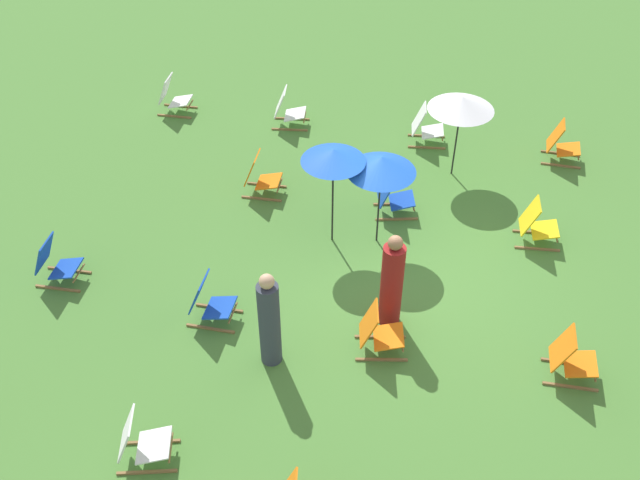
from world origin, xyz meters
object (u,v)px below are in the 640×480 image
(umbrella_0, at_px, (333,156))
(deckchair_12, at_px, (571,358))
(deckchair_4, at_px, (561,144))
(deckchair_14, at_px, (173,97))
(deckchair_8, at_px, (209,302))
(deckchair_2, at_px, (394,196))
(deckchair_13, at_px, (537,225))
(deckchair_9, at_px, (140,441))
(deckchair_3, at_px, (56,263))
(person_0, at_px, (392,283))
(person_1, at_px, (269,322))
(deckchair_11, at_px, (288,110))
(deckchair_0, at_px, (260,176))
(deckchair_7, at_px, (425,127))
(umbrella_1, at_px, (462,103))
(umbrella_2, at_px, (382,164))
(deckchair_5, at_px, (378,332))

(umbrella_0, bearing_deg, deckchair_12, -119.34)
(deckchair_4, bearing_deg, deckchair_14, 89.97)
(deckchair_14, bearing_deg, deckchair_8, -156.30)
(deckchair_2, bearing_deg, deckchair_12, -151.22)
(deckchair_4, xyz_separation_m, deckchair_13, (-2.64, 0.48, 0.00))
(umbrella_0, bearing_deg, deckchair_14, 50.91)
(deckchair_9, height_order, deckchair_13, same)
(deckchair_3, distance_m, person_0, 5.37)
(deckchair_4, height_order, person_1, person_1)
(deckchair_11, bearing_deg, deckchair_0, 174.34)
(deckchair_7, xyz_separation_m, umbrella_1, (-0.98, -0.65, 1.18))
(deckchair_3, height_order, deckchair_9, same)
(deckchair_14, relative_size, umbrella_1, 0.49)
(deckchair_14, bearing_deg, umbrella_2, -126.05)
(deckchair_7, relative_size, deckchair_13, 1.00)
(deckchair_13, height_order, deckchair_14, same)
(deckchair_7, xyz_separation_m, umbrella_0, (-3.41, 1.21, 1.38))
(deckchair_7, bearing_deg, deckchair_5, 171.97)
(deckchair_7, bearing_deg, deckchair_0, 122.91)
(deckchair_9, xyz_separation_m, person_0, (3.07, -2.69, 0.42))
(deckchair_11, xyz_separation_m, umbrella_2, (-3.31, -2.44, 1.22))
(deckchair_0, xyz_separation_m, deckchair_12, (-3.20, -5.43, 0.00))
(person_0, bearing_deg, deckchair_4, -42.41)
(deckchair_14, relative_size, person_0, 0.50)
(deckchair_9, height_order, deckchair_14, same)
(deckchair_11, height_order, person_0, person_0)
(deckchair_0, bearing_deg, deckchair_7, -52.59)
(deckchair_5, xyz_separation_m, deckchair_8, (0.05, 2.58, 0.00))
(umbrella_2, relative_size, person_0, 1.04)
(deckchair_0, height_order, person_1, person_1)
(deckchair_9, relative_size, umbrella_0, 0.46)
(deckchair_4, xyz_separation_m, umbrella_2, (-3.21, 3.12, 1.22))
(deckchair_7, relative_size, deckchair_14, 1.00)
(deckchair_0, height_order, umbrella_1, umbrella_1)
(deckchair_9, height_order, person_0, person_0)
(deckchair_8, relative_size, deckchair_12, 1.00)
(deckchair_8, bearing_deg, deckchair_0, 1.99)
(deckchair_2, height_order, deckchair_8, same)
(deckchair_4, bearing_deg, deckchair_8, 137.03)
(umbrella_2, bearing_deg, deckchair_12, -126.78)
(deckchair_2, xyz_separation_m, umbrella_1, (1.45, -0.94, 1.18))
(deckchair_8, xyz_separation_m, deckchair_14, (5.66, 2.81, 0.00))
(deckchair_12, bearing_deg, umbrella_0, 58.36)
(person_1, bearing_deg, deckchair_2, -146.78)
(deckchair_12, bearing_deg, person_0, 76.78)
(deckchair_9, bearing_deg, deckchair_2, -38.45)
(deckchair_7, distance_m, deckchair_8, 6.22)
(umbrella_1, distance_m, umbrella_2, 2.53)
(umbrella_1, xyz_separation_m, umbrella_2, (-2.28, 1.10, 0.04))
(deckchair_8, height_order, deckchair_13, same)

